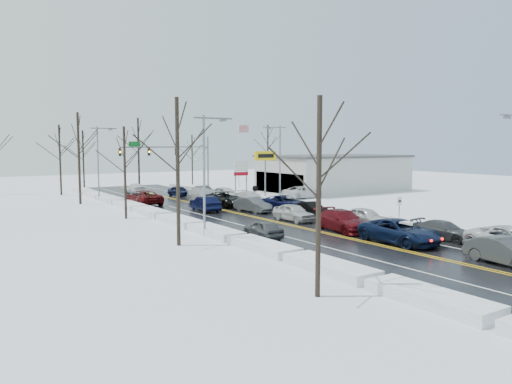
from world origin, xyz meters
TOP-DOWN VIEW (x-y plane):
  - ground at (0.00, 0.00)m, footprint 160.00×160.00m
  - road_surface at (0.00, 2.00)m, footprint 14.00×84.00m
  - snow_bank_left at (-7.60, 2.00)m, footprint 1.92×72.00m
  - snow_bank_right at (7.60, 2.00)m, footprint 1.92×72.00m
  - traffic_signal_mast at (3.45, 27.99)m, footprint 13.28×0.39m
  - tires_plus_sign at (10.50, 15.99)m, footprint 3.20×0.34m
  - used_vehicles_sign at (10.50, 22.00)m, footprint 2.20×0.22m
  - speed_limit_sign at (8.20, -8.00)m, footprint 0.55×0.09m
  - flagpole at (15.17, 30.00)m, footprint 1.87×1.20m
  - dealership_building at (23.98, 18.00)m, footprint 20.40×12.40m
  - streetlight_ne at (8.30, 10.00)m, footprint 3.20×0.25m
  - streetlight_sw at (-8.30, -4.00)m, footprint 3.20×0.25m
  - streetlight_nw at (-8.30, 24.00)m, footprint 3.20×0.25m
  - tree_left_a at (-11.00, -20.00)m, footprint 3.60×3.60m
  - tree_left_b at (-11.50, -6.00)m, footprint 4.00×4.00m
  - tree_left_c at (-10.50, 8.00)m, footprint 3.40×3.40m
  - tree_left_d at (-11.20, 22.00)m, footprint 4.20×4.20m
  - tree_left_e at (-10.80, 34.00)m, footprint 3.80×3.80m
  - tree_far_b at (-6.00, 41.00)m, footprint 3.60×3.60m
  - tree_far_c at (2.00, 39.00)m, footprint 4.40×4.40m
  - tree_far_d at (12.00, 40.50)m, footprint 3.40×3.40m
  - tree_far_e at (28.00, 41.00)m, footprint 4.20×4.20m
  - queued_car_1 at (1.88, -21.23)m, footprint 2.15×4.88m
  - queued_car_2 at (1.63, -13.77)m, footprint 2.87×6.10m
  - queued_car_3 at (1.76, -7.89)m, footprint 3.10×6.02m
  - queued_car_4 at (1.70, -1.56)m, footprint 1.90×4.54m
  - queued_car_5 at (1.84, 5.44)m, footprint 2.17×4.68m
  - queued_car_6 at (1.82, 10.90)m, footprint 2.98×6.02m
  - queued_car_7 at (1.61, 16.11)m, footprint 2.54×5.81m
  - queued_car_8 at (1.82, 23.34)m, footprint 2.08×4.26m
  - queued_car_10 at (5.30, -19.68)m, footprint 3.39×6.21m
  - queued_car_11 at (5.40, -14.58)m, footprint 2.38×4.85m
  - queued_car_12 at (5.29, -6.94)m, footprint 2.06×4.57m
  - queued_car_13 at (5.22, 0.14)m, footprint 1.80×4.16m
  - queued_car_14 at (5.30, 4.52)m, footprint 3.37×5.97m
  - queued_car_15 at (5.05, 10.99)m, footprint 2.38×5.26m
  - queued_car_16 at (5.09, 16.79)m, footprint 2.56×4.99m
  - queued_car_17 at (5.10, 22.68)m, footprint 1.79×4.16m
  - oncoming_car_0 at (-1.91, 8.74)m, footprint 1.95×4.83m
  - oncoming_car_1 at (-5.37, 17.36)m, footprint 3.05×6.12m
  - oncoming_car_2 at (-1.76, 30.02)m, footprint 2.58×5.24m
  - oncoming_car_3 at (-5.17, -6.88)m, footprint 1.93×4.10m
  - parked_car_0 at (14.17, 12.87)m, footprint 5.78×3.01m
  - parked_car_1 at (16.93, 16.23)m, footprint 2.27×5.26m
  - parked_car_2 at (14.86, 22.40)m, footprint 2.15×4.70m

SIDE VIEW (x-z plane):
  - ground at x=0.00m, z-range 0.00..0.00m
  - snow_bank_left at x=-7.60m, z-range -0.28..0.28m
  - snow_bank_right at x=7.60m, z-range -0.28..0.28m
  - queued_car_1 at x=1.88m, z-range -0.78..0.78m
  - queued_car_2 at x=1.63m, z-range -0.84..0.84m
  - queued_car_3 at x=1.76m, z-range -0.84..0.84m
  - queued_car_4 at x=1.70m, z-range -0.77..0.77m
  - queued_car_5 at x=1.84m, z-range -0.74..0.74m
  - queued_car_6 at x=1.82m, z-range -0.82..0.82m
  - queued_car_7 at x=1.61m, z-range -0.83..0.83m
  - queued_car_8 at x=1.82m, z-range -0.70..0.70m
  - queued_car_10 at x=5.30m, z-range -0.83..0.83m
  - queued_car_11 at x=5.40m, z-range -0.68..0.68m
  - queued_car_12 at x=5.29m, z-range -0.76..0.76m
  - queued_car_13 at x=5.22m, z-range -0.67..0.67m
  - queued_car_14 at x=5.30m, z-range -0.79..0.79m
  - queued_car_15 at x=5.05m, z-range -0.75..0.75m
  - queued_car_16 at x=5.09m, z-range -0.81..0.81m
  - queued_car_17 at x=5.10m, z-range -0.67..0.67m
  - oncoming_car_0 at x=-1.91m, z-range -0.78..0.78m
  - oncoming_car_1 at x=-5.37m, z-range -0.83..0.83m
  - oncoming_car_2 at x=-1.76m, z-range -0.73..0.73m
  - oncoming_car_3 at x=-5.17m, z-range -0.68..0.68m
  - parked_car_0 at x=14.17m, z-range -0.78..0.78m
  - parked_car_1 at x=16.93m, z-range -0.75..0.75m
  - parked_car_2 at x=14.86m, z-range -0.78..0.78m
  - road_surface at x=0.00m, z-range 0.00..0.01m
  - speed_limit_sign at x=8.20m, z-range 0.46..2.81m
  - dealership_building at x=23.98m, z-range 0.01..5.31m
  - used_vehicles_sign at x=10.50m, z-range 0.99..5.64m
  - tires_plus_sign at x=10.50m, z-range 1.99..7.99m
  - streetlight_ne at x=8.30m, z-range 0.81..9.81m
  - streetlight_sw at x=-8.30m, z-range 0.81..9.81m
  - streetlight_nw at x=-8.30m, z-range 0.81..9.81m
  - traffic_signal_mast at x=3.45m, z-range 1.48..9.48m
  - flagpole at x=15.17m, z-range 0.93..10.93m
  - tree_left_c at x=-10.50m, z-range 1.69..10.19m
  - tree_far_d at x=12.00m, z-range 1.69..10.19m
  - tree_left_a at x=-11.00m, z-range 1.79..10.79m
  - tree_far_b at x=-6.00m, z-range 1.79..10.79m
  - tree_left_e at x=-10.80m, z-range 1.89..11.39m
  - tree_left_b at x=-11.50m, z-range 1.99..11.99m
  - tree_left_d at x=-11.20m, z-range 2.08..12.58m
  - tree_far_e at x=28.00m, z-range 2.08..12.58m
  - tree_far_c at x=2.00m, z-range 2.18..13.18m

